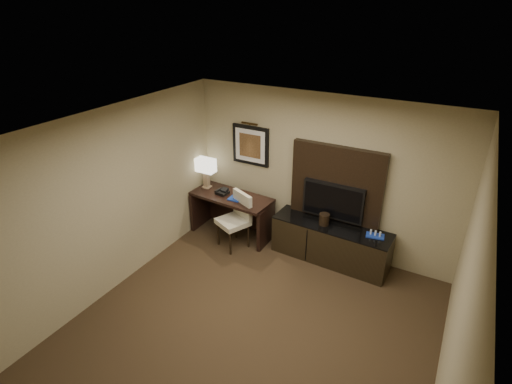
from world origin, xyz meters
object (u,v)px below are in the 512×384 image
Objects in this scene: desk_chair at (233,221)px; table_lamp at (206,172)px; tv at (333,201)px; ice_bucket at (324,219)px; minibar_tray at (375,234)px; desk at (232,215)px; desk_phone at (222,191)px; credenza at (330,243)px.

table_lamp is (-0.81, 0.41, 0.60)m from desk_chair.
tv is 0.33m from ice_bucket.
table_lamp is (-2.37, -0.16, 0.08)m from tv.
tv is at bearing 169.34° from minibar_tray.
desk is at bearing -172.36° from tv.
desk is at bearing -7.63° from table_lamp.
desk_phone reaches higher than ice_bucket.
ice_bucket is (-0.06, -0.18, -0.26)m from tv.
credenza is 1.94× the size of desk_chair.
tv is 3.66× the size of minibar_tray.
minibar_tray is (2.54, 0.10, 0.32)m from desk.
desk_phone is at bearing -172.67° from tv.
ice_bucket is at bearing 9.13° from desk_phone.
ice_bucket is at bearing -109.37° from tv.
desk_chair reaches higher than desk.
desk is at bearing -178.00° from ice_bucket.
minibar_tray is at bearing 9.26° from desk_phone.
table_lamp is at bearing 174.14° from desk_phone.
minibar_tray is (0.76, -0.14, -0.31)m from tv.
desk_chair is 1.60× the size of table_lamp.
desk_phone is at bearing -177.66° from minibar_tray.
desk is 2.57m from minibar_tray.
credenza is 0.71m from tv.
desk_chair is at bearing -162.78° from credenza.
desk is 0.92m from table_lamp.
credenza is at bearing 9.85° from desk_phone.
credenza is at bearing 38.77° from desk_chair.
desk_phone is at bearing -174.57° from credenza.
table_lamp reaches higher than desk_phone.
table_lamp reaches higher than credenza.
tv is at bearing 70.63° from ice_bucket.
desk is at bearing -174.69° from credenza.
desk_phone is (-0.41, 0.32, 0.34)m from desk_chair.
minibar_tray is (0.82, 0.04, -0.04)m from ice_bucket.
table_lamp is (-0.58, 0.08, 0.70)m from desk.
desk is at bearing 148.61° from desk_chair.
desk is 0.77× the size of credenza.
tv is 1.99m from desk_phone.
desk_phone is at bearing 165.96° from desk_chair.
table_lamp is 2.33m from ice_bucket.
tv reaches higher than credenza.
table_lamp reaches higher than tv.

